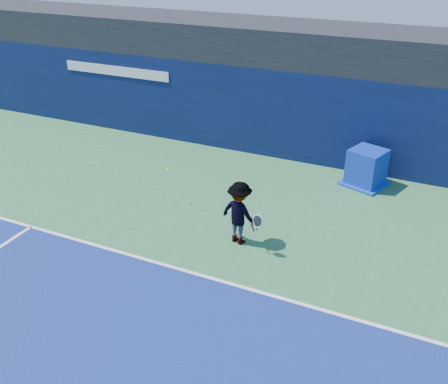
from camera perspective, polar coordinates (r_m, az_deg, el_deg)
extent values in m
plane|color=#316E3F|center=(9.61, -11.47, -19.14)|extent=(80.00, 80.00, 0.00)
cube|color=white|center=(11.48, -2.82, -9.43)|extent=(24.00, 0.10, 0.01)
cube|color=black|center=(17.46, 10.25, 16.23)|extent=(36.00, 3.00, 1.20)
cube|color=#0A143C|center=(17.06, 8.76, 8.76)|extent=(36.00, 1.00, 3.00)
cube|color=white|center=(19.40, -12.26, 13.37)|extent=(4.50, 0.04, 0.35)
cube|color=#0B27A0|center=(15.76, 15.97, 2.72)|extent=(1.20, 1.20, 1.14)
cube|color=#0D36BC|center=(15.98, 15.72, 0.99)|extent=(1.51, 1.51, 0.08)
imported|color=white|center=(12.20, 1.78, -2.41)|extent=(1.18, 0.86, 1.64)
cylinder|color=black|center=(11.94, 3.29, -4.11)|extent=(0.08, 0.14, 0.26)
torus|color=silver|center=(11.73, 3.87, -3.33)|extent=(0.30, 0.17, 0.29)
cylinder|color=black|center=(11.73, 3.87, -3.33)|extent=(0.25, 0.13, 0.25)
sphere|color=#F0FB1B|center=(14.00, -6.44, 2.56)|extent=(0.08, 0.08, 0.08)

